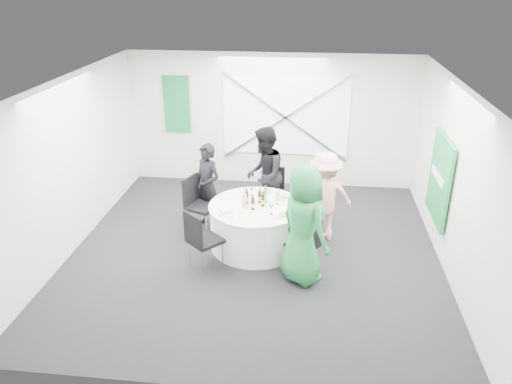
# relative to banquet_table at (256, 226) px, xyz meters

# --- Properties ---
(floor) EXTENTS (6.00, 6.00, 0.00)m
(floor) POSITION_rel_banquet_table_xyz_m (0.00, -0.20, -0.38)
(floor) COLOR black
(floor) RESTS_ON ground
(ceiling) EXTENTS (6.00, 6.00, 0.00)m
(ceiling) POSITION_rel_banquet_table_xyz_m (0.00, -0.20, 2.42)
(ceiling) COLOR white
(ceiling) RESTS_ON wall_back
(wall_back) EXTENTS (6.00, 0.00, 6.00)m
(wall_back) POSITION_rel_banquet_table_xyz_m (0.00, 2.80, 1.02)
(wall_back) COLOR silver
(wall_back) RESTS_ON floor
(wall_front) EXTENTS (6.00, 0.00, 6.00)m
(wall_front) POSITION_rel_banquet_table_xyz_m (0.00, -3.20, 1.02)
(wall_front) COLOR silver
(wall_front) RESTS_ON floor
(wall_left) EXTENTS (0.00, 6.00, 6.00)m
(wall_left) POSITION_rel_banquet_table_xyz_m (-3.00, -0.20, 1.02)
(wall_left) COLOR silver
(wall_left) RESTS_ON floor
(wall_right) EXTENTS (0.00, 6.00, 6.00)m
(wall_right) POSITION_rel_banquet_table_xyz_m (3.00, -0.20, 1.02)
(wall_right) COLOR silver
(wall_right) RESTS_ON floor
(window_panel) EXTENTS (2.60, 0.03, 1.60)m
(window_panel) POSITION_rel_banquet_table_xyz_m (0.30, 2.76, 1.12)
(window_panel) COLOR silver
(window_panel) RESTS_ON wall_back
(window_brace_a) EXTENTS (2.63, 0.05, 1.84)m
(window_brace_a) POSITION_rel_banquet_table_xyz_m (0.30, 2.72, 1.12)
(window_brace_a) COLOR silver
(window_brace_a) RESTS_ON window_panel
(window_brace_b) EXTENTS (2.63, 0.05, 1.84)m
(window_brace_b) POSITION_rel_banquet_table_xyz_m (0.30, 2.72, 1.12)
(window_brace_b) COLOR silver
(window_brace_b) RESTS_ON window_panel
(green_banner) EXTENTS (0.55, 0.04, 1.20)m
(green_banner) POSITION_rel_banquet_table_xyz_m (-2.00, 2.75, 1.32)
(green_banner) COLOR #135F30
(green_banner) RESTS_ON wall_back
(green_sign) EXTENTS (0.05, 1.20, 1.40)m
(green_sign) POSITION_rel_banquet_table_xyz_m (2.94, 0.40, 0.82)
(green_sign) COLOR #188638
(green_sign) RESTS_ON wall_right
(banquet_table) EXTENTS (1.56, 1.56, 0.76)m
(banquet_table) POSITION_rel_banquet_table_xyz_m (0.00, 0.00, 0.00)
(banquet_table) COLOR white
(banquet_table) RESTS_ON floor
(chair_back) EXTENTS (0.50, 0.51, 0.98)m
(chair_back) POSITION_rel_banquet_table_xyz_m (0.17, 1.12, 0.20)
(chair_back) COLOR black
(chair_back) RESTS_ON floor
(chair_back_left) EXTENTS (0.61, 0.60, 1.03)m
(chair_back_left) POSITION_rel_banquet_table_xyz_m (-1.08, 0.41, 0.23)
(chair_back_left) COLOR black
(chair_back_left) RESTS_ON floor
(chair_back_right) EXTENTS (0.53, 0.53, 0.83)m
(chair_back_right) POSITION_rel_banquet_table_xyz_m (0.78, 0.68, 0.10)
(chair_back_right) COLOR black
(chair_back_right) RESTS_ON floor
(chair_front_right) EXTENTS (0.58, 0.58, 0.90)m
(chair_front_right) POSITION_rel_banquet_table_xyz_m (0.85, -0.71, 0.15)
(chair_front_right) COLOR black
(chair_front_right) RESTS_ON floor
(chair_front_left) EXTENTS (0.64, 0.64, 1.00)m
(chair_front_left) POSITION_rel_banquet_table_xyz_m (-0.76, -0.84, 0.21)
(chair_front_left) COLOR black
(chair_front_left) RESTS_ON floor
(person_man_back_left) EXTENTS (0.68, 0.63, 1.55)m
(person_man_back_left) POSITION_rel_banquet_table_xyz_m (-0.94, 0.66, 0.40)
(person_man_back_left) COLOR black
(person_man_back_left) RESTS_ON floor
(person_man_back) EXTENTS (0.50, 0.88, 1.78)m
(person_man_back) POSITION_rel_banquet_table_xyz_m (0.03, 1.00, 0.51)
(person_man_back) COLOR black
(person_man_back) RESTS_ON floor
(person_woman_pink) EXTENTS (1.12, 0.79, 1.58)m
(person_woman_pink) POSITION_rel_banquet_table_xyz_m (1.12, 0.41, 0.41)
(person_woman_pink) COLOR pink
(person_woman_pink) RESTS_ON floor
(person_woman_green) EXTENTS (1.03, 1.05, 1.83)m
(person_woman_green) POSITION_rel_banquet_table_xyz_m (0.79, -0.89, 0.53)
(person_woman_green) COLOR #23813D
(person_woman_green) RESTS_ON floor
(plate_back) EXTENTS (0.27, 0.27, 0.01)m
(plate_back) POSITION_rel_banquet_table_xyz_m (-0.04, 0.50, 0.39)
(plate_back) COLOR white
(plate_back) RESTS_ON banquet_table
(plate_back_left) EXTENTS (0.29, 0.29, 0.01)m
(plate_back_left) POSITION_rel_banquet_table_xyz_m (-0.53, 0.30, 0.39)
(plate_back_left) COLOR white
(plate_back_left) RESTS_ON banquet_table
(plate_back_right) EXTENTS (0.27, 0.27, 0.04)m
(plate_back_right) POSITION_rel_banquet_table_xyz_m (0.46, 0.36, 0.40)
(plate_back_right) COLOR white
(plate_back_right) RESTS_ON banquet_table
(plate_front_right) EXTENTS (0.25, 0.25, 0.04)m
(plate_front_right) POSITION_rel_banquet_table_xyz_m (0.48, -0.33, 0.40)
(plate_front_right) COLOR white
(plate_front_right) RESTS_ON banquet_table
(plate_front_left) EXTENTS (0.28, 0.28, 0.01)m
(plate_front_left) POSITION_rel_banquet_table_xyz_m (-0.42, -0.37, 0.39)
(plate_front_left) COLOR white
(plate_front_left) RESTS_ON banquet_table
(napkin) EXTENTS (0.22, 0.21, 0.05)m
(napkin) POSITION_rel_banquet_table_xyz_m (-0.44, -0.33, 0.42)
(napkin) COLOR white
(napkin) RESTS_ON plate_front_left
(beer_bottle_a) EXTENTS (0.06, 0.06, 0.26)m
(beer_bottle_a) POSITION_rel_banquet_table_xyz_m (-0.16, 0.06, 0.48)
(beer_bottle_a) COLOR #321D09
(beer_bottle_a) RESTS_ON banquet_table
(beer_bottle_b) EXTENTS (0.06, 0.06, 0.26)m
(beer_bottle_b) POSITION_rel_banquet_table_xyz_m (0.05, 0.10, 0.48)
(beer_bottle_b) COLOR #321D09
(beer_bottle_b) RESTS_ON banquet_table
(beer_bottle_c) EXTENTS (0.06, 0.06, 0.25)m
(beer_bottle_c) POSITION_rel_banquet_table_xyz_m (0.11, -0.01, 0.47)
(beer_bottle_c) COLOR #321D09
(beer_bottle_c) RESTS_ON banquet_table
(beer_bottle_d) EXTENTS (0.06, 0.06, 0.26)m
(beer_bottle_d) POSITION_rel_banquet_table_xyz_m (-0.03, -0.16, 0.48)
(beer_bottle_d) COLOR #321D09
(beer_bottle_d) RESTS_ON banquet_table
(green_water_bottle) EXTENTS (0.08, 0.08, 0.30)m
(green_water_bottle) POSITION_rel_banquet_table_xyz_m (0.14, 0.13, 0.50)
(green_water_bottle) COLOR green
(green_water_bottle) RESTS_ON banquet_table
(clear_water_bottle) EXTENTS (0.08, 0.08, 0.30)m
(clear_water_bottle) POSITION_rel_banquet_table_xyz_m (-0.18, -0.10, 0.50)
(clear_water_bottle) COLOR silver
(clear_water_bottle) RESTS_ON banquet_table
(wine_glass_a) EXTENTS (0.07, 0.07, 0.17)m
(wine_glass_a) POSITION_rel_banquet_table_xyz_m (0.28, -0.30, 0.50)
(wine_glass_a) COLOR white
(wine_glass_a) RESTS_ON banquet_table
(wine_glass_b) EXTENTS (0.07, 0.07, 0.17)m
(wine_glass_b) POSITION_rel_banquet_table_xyz_m (-0.21, 0.27, 0.50)
(wine_glass_b) COLOR white
(wine_glass_b) RESTS_ON banquet_table
(wine_glass_c) EXTENTS (0.07, 0.07, 0.17)m
(wine_glass_c) POSITION_rel_banquet_table_xyz_m (0.34, 0.23, 0.50)
(wine_glass_c) COLOR white
(wine_glass_c) RESTS_ON banquet_table
(wine_glass_d) EXTENTS (0.07, 0.07, 0.17)m
(wine_glass_d) POSITION_rel_banquet_table_xyz_m (-0.11, 0.34, 0.50)
(wine_glass_d) COLOR white
(wine_glass_d) RESTS_ON banquet_table
(wine_glass_e) EXTENTS (0.07, 0.07, 0.17)m
(wine_glass_e) POSITION_rel_banquet_table_xyz_m (0.34, 0.10, 0.50)
(wine_glass_e) COLOR white
(wine_glass_e) RESTS_ON banquet_table
(wine_glass_f) EXTENTS (0.07, 0.07, 0.17)m
(wine_glass_f) POSITION_rel_banquet_table_xyz_m (0.13, 0.33, 0.50)
(wine_glass_f) COLOR white
(wine_glass_f) RESTS_ON banquet_table
(fork_a) EXTENTS (0.09, 0.14, 0.01)m
(fork_a) POSITION_rel_banquet_table_xyz_m (-0.38, 0.44, 0.38)
(fork_a) COLOR silver
(fork_a) RESTS_ON banquet_table
(knife_a) EXTENTS (0.09, 0.14, 0.01)m
(knife_a) POSITION_rel_banquet_table_xyz_m (-0.56, 0.12, 0.38)
(knife_a) COLOR silver
(knife_a) RESTS_ON banquet_table
(fork_b) EXTENTS (0.15, 0.03, 0.01)m
(fork_b) POSITION_rel_banquet_table_xyz_m (0.23, 0.53, 0.38)
(fork_b) COLOR silver
(fork_b) RESTS_ON banquet_table
(knife_b) EXTENTS (0.15, 0.02, 0.01)m
(knife_b) POSITION_rel_banquet_table_xyz_m (-0.18, 0.55, 0.38)
(knife_b) COLOR silver
(knife_b) RESTS_ON banquet_table
(fork_c) EXTENTS (0.08, 0.14, 0.01)m
(fork_c) POSITION_rel_banquet_table_xyz_m (0.57, 0.07, 0.38)
(fork_c) COLOR silver
(fork_c) RESTS_ON banquet_table
(knife_c) EXTENTS (0.09, 0.13, 0.01)m
(knife_c) POSITION_rel_banquet_table_xyz_m (0.37, 0.44, 0.38)
(knife_c) COLOR silver
(knife_c) RESTS_ON banquet_table
(fork_d) EXTENTS (0.11, 0.12, 0.01)m
(fork_d) POSITION_rel_banquet_table_xyz_m (-0.53, -0.23, 0.38)
(fork_d) COLOR silver
(fork_d) RESTS_ON banquet_table
(knife_d) EXTENTS (0.11, 0.13, 0.01)m
(knife_d) POSITION_rel_banquet_table_xyz_m (-0.32, -0.48, 0.38)
(knife_d) COLOR silver
(knife_d) RESTS_ON banquet_table
(fork_e) EXTENTS (0.10, 0.13, 0.01)m
(fork_e) POSITION_rel_banquet_table_xyz_m (0.36, -0.45, 0.38)
(fork_e) COLOR silver
(fork_e) RESTS_ON banquet_table
(knife_e) EXTENTS (0.10, 0.13, 0.01)m
(knife_e) POSITION_rel_banquet_table_xyz_m (0.54, -0.19, 0.38)
(knife_e) COLOR silver
(knife_e) RESTS_ON banquet_table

